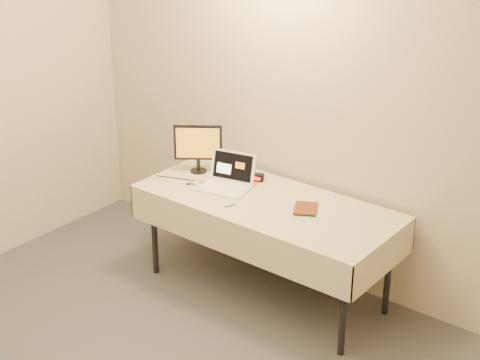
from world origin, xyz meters
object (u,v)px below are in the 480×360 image
Objects in this scene: laptop at (228,179)px; book at (295,195)px; monitor at (198,145)px; table at (266,209)px.

book is at bearing -14.05° from laptop.
laptop is 1.09× the size of monitor.
monitor is 0.95m from book.
book is (0.94, -0.09, -0.11)m from monitor.
book is at bearing -41.63° from monitor.
monitor reaches higher than table.
table is at bearing -15.69° from laptop.
book is (0.59, -0.01, 0.04)m from laptop.
table is 0.77m from monitor.
laptop reaches higher than book.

